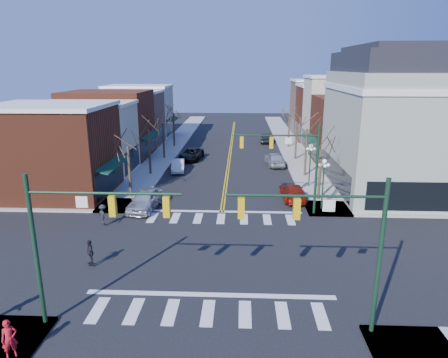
# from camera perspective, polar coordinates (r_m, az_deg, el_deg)

# --- Properties ---
(ground) EXTENTS (160.00, 160.00, 0.00)m
(ground) POSITION_cam_1_polar(r_m,az_deg,el_deg) (25.67, -1.17, -10.76)
(ground) COLOR black
(ground) RESTS_ON ground
(sidewalk_left) EXTENTS (3.50, 70.00, 0.15)m
(sidewalk_left) POSITION_cam_1_polar(r_m,az_deg,el_deg) (45.57, -10.59, 1.03)
(sidewalk_left) COLOR #9E9B93
(sidewalk_left) RESTS_ON ground
(sidewalk_right) EXTENTS (3.50, 70.00, 0.15)m
(sidewalk_right) POSITION_cam_1_polar(r_m,az_deg,el_deg) (44.98, 11.68, 0.77)
(sidewalk_right) COLOR #9E9B93
(sidewalk_right) RESTS_ON ground
(bldg_left_brick_a) EXTENTS (10.00, 8.50, 8.00)m
(bldg_left_brick_a) POSITION_cam_1_polar(r_m,az_deg,el_deg) (39.33, -23.23, 3.55)
(bldg_left_brick_a) COLOR #612817
(bldg_left_brick_a) RESTS_ON ground
(bldg_left_stucco_a) EXTENTS (10.00, 7.00, 7.50)m
(bldg_left_stucco_a) POSITION_cam_1_polar(r_m,az_deg,el_deg) (46.35, -19.15, 5.32)
(bldg_left_stucco_a) COLOR beige
(bldg_left_stucco_a) RESTS_ON ground
(bldg_left_brick_b) EXTENTS (10.00, 9.00, 8.50)m
(bldg_left_brick_b) POSITION_cam_1_polar(r_m,az_deg,el_deg) (53.70, -16.13, 7.44)
(bldg_left_brick_b) COLOR #612817
(bldg_left_brick_b) RESTS_ON ground
(bldg_left_tan) EXTENTS (10.00, 7.50, 7.80)m
(bldg_left_tan) POSITION_cam_1_polar(r_m,az_deg,el_deg) (61.55, -13.70, 8.27)
(bldg_left_tan) COLOR #90674F
(bldg_left_tan) RESTS_ON ground
(bldg_left_stucco_b) EXTENTS (10.00, 8.00, 8.20)m
(bldg_left_stucco_b) POSITION_cam_1_polar(r_m,az_deg,el_deg) (68.95, -11.95, 9.31)
(bldg_left_stucco_b) COLOR beige
(bldg_left_stucco_b) RESTS_ON ground
(bldg_right_brick_a) EXTENTS (10.00, 8.50, 8.00)m
(bldg_right_brick_a) POSITION_cam_1_polar(r_m,az_deg,el_deg) (51.18, 18.47, 6.58)
(bldg_right_brick_a) COLOR #612817
(bldg_right_brick_a) RESTS_ON ground
(bldg_right_stucco) EXTENTS (10.00, 7.00, 10.00)m
(bldg_right_stucco) POSITION_cam_1_polar(r_m,az_deg,el_deg) (58.48, 16.53, 8.79)
(bldg_right_stucco) COLOR beige
(bldg_right_stucco) RESTS_ON ground
(bldg_right_brick_b) EXTENTS (10.00, 8.00, 8.50)m
(bldg_right_brick_b) POSITION_cam_1_polar(r_m,az_deg,el_deg) (65.82, 14.95, 8.96)
(bldg_right_brick_b) COLOR #612817
(bldg_right_brick_b) RESTS_ON ground
(bldg_right_tan) EXTENTS (10.00, 8.00, 9.00)m
(bldg_right_tan) POSITION_cam_1_polar(r_m,az_deg,el_deg) (73.59, 13.66, 9.91)
(bldg_right_tan) COLOR #90674F
(bldg_right_tan) RESTS_ON ground
(victorian_corner) EXTENTS (12.25, 14.25, 13.30)m
(victorian_corner) POSITION_cam_1_polar(r_m,az_deg,el_deg) (40.59, 24.38, 7.58)
(victorian_corner) COLOR #96A08A
(victorian_corner) RESTS_ON ground
(traffic_mast_near_left) EXTENTS (6.60, 0.28, 7.20)m
(traffic_mast_near_left) POSITION_cam_1_polar(r_m,az_deg,el_deg) (18.34, -20.51, -6.90)
(traffic_mast_near_left) COLOR #14331E
(traffic_mast_near_left) RESTS_ON ground
(traffic_mast_near_right) EXTENTS (6.60, 0.28, 7.20)m
(traffic_mast_near_right) POSITION_cam_1_polar(r_m,az_deg,el_deg) (17.39, 15.83, -7.72)
(traffic_mast_near_right) COLOR #14331E
(traffic_mast_near_right) RESTS_ON ground
(traffic_mast_far_right) EXTENTS (6.60, 0.28, 7.20)m
(traffic_mast_far_right) POSITION_cam_1_polar(r_m,az_deg,el_deg) (31.32, 9.86, 3.08)
(traffic_mast_far_right) COLOR #14331E
(traffic_mast_far_right) RESTS_ON ground
(lamppost_corner) EXTENTS (0.36, 0.36, 4.33)m
(lamppost_corner) POSITION_cam_1_polar(r_m,az_deg,el_deg) (33.22, 14.03, 0.47)
(lamppost_corner) COLOR #14331E
(lamppost_corner) RESTS_ON ground
(lamppost_midblock) EXTENTS (0.36, 0.36, 4.33)m
(lamppost_midblock) POSITION_cam_1_polar(r_m,az_deg,el_deg) (39.42, 12.23, 2.96)
(lamppost_midblock) COLOR #14331E
(lamppost_midblock) RESTS_ON ground
(tree_left_a) EXTENTS (0.24, 0.24, 4.76)m
(tree_left_a) POSITION_cam_1_polar(r_m,az_deg,el_deg) (36.48, -13.35, 0.92)
(tree_left_a) COLOR #382B21
(tree_left_a) RESTS_ON ground
(tree_left_b) EXTENTS (0.24, 0.24, 5.04)m
(tree_left_b) POSITION_cam_1_polar(r_m,az_deg,el_deg) (43.99, -10.59, 3.77)
(tree_left_b) COLOR #382B21
(tree_left_b) RESTS_ON ground
(tree_left_c) EXTENTS (0.24, 0.24, 4.55)m
(tree_left_c) POSITION_cam_1_polar(r_m,az_deg,el_deg) (51.71, -8.62, 5.36)
(tree_left_c) COLOR #382B21
(tree_left_c) RESTS_ON ground
(tree_left_d) EXTENTS (0.24, 0.24, 4.90)m
(tree_left_d) POSITION_cam_1_polar(r_m,az_deg,el_deg) (59.44, -7.17, 6.93)
(tree_left_d) COLOR #382B21
(tree_left_d) RESTS_ON ground
(tree_right_a) EXTENTS (0.24, 0.24, 4.62)m
(tree_right_a) POSITION_cam_1_polar(r_m,az_deg,el_deg) (35.79, 13.51, 0.51)
(tree_right_a) COLOR #382B21
(tree_right_a) RESTS_ON ground
(tree_right_b) EXTENTS (0.24, 0.24, 5.18)m
(tree_right_b) POSITION_cam_1_polar(r_m,az_deg,el_deg) (43.39, 11.61, 3.65)
(tree_right_b) COLOR #382B21
(tree_right_b) RESTS_ON ground
(tree_right_c) EXTENTS (0.24, 0.24, 4.83)m
(tree_right_c) POSITION_cam_1_polar(r_m,az_deg,el_deg) (51.19, 10.25, 5.34)
(tree_right_c) COLOR #382B21
(tree_right_c) RESTS_ON ground
(tree_right_d) EXTENTS (0.24, 0.24, 4.97)m
(tree_right_d) POSITION_cam_1_polar(r_m,az_deg,el_deg) (59.01, 9.25, 6.82)
(tree_right_d) COLOR #382B21
(tree_right_d) RESTS_ON ground
(car_left_near) EXTENTS (2.48, 5.07, 1.66)m
(car_left_near) POSITION_cam_1_polar(r_m,az_deg,el_deg) (33.72, -11.22, -2.92)
(car_left_near) COLOR silver
(car_left_near) RESTS_ON ground
(car_left_mid) EXTENTS (1.90, 4.17, 1.33)m
(car_left_mid) POSITION_cam_1_polar(r_m,az_deg,el_deg) (45.40, -6.60, 1.91)
(car_left_mid) COLOR silver
(car_left_mid) RESTS_ON ground
(car_left_far) EXTENTS (3.00, 5.37, 1.42)m
(car_left_far) POSITION_cam_1_polar(r_m,az_deg,el_deg) (50.93, -4.68, 3.53)
(car_left_far) COLOR black
(car_left_far) RESTS_ON ground
(car_right_near) EXTENTS (2.13, 4.87, 1.39)m
(car_right_near) POSITION_cam_1_polar(r_m,az_deg,el_deg) (36.03, 9.86, -1.86)
(car_right_near) COLOR maroon
(car_right_near) RESTS_ON ground
(car_right_mid) EXTENTS (2.51, 5.00, 1.64)m
(car_right_mid) POSITION_cam_1_polar(r_m,az_deg,el_deg) (48.08, 7.22, 2.85)
(car_right_mid) COLOR silver
(car_right_mid) RESTS_ON ground
(car_right_far) EXTENTS (1.74, 4.53, 1.47)m
(car_right_far) POSITION_cam_1_polar(r_m,az_deg,el_deg) (62.88, 5.98, 5.86)
(car_right_far) COLOR black
(car_right_far) RESTS_ON ground
(pedestrian_red_a) EXTENTS (0.72, 0.68, 1.66)m
(pedestrian_red_a) POSITION_cam_1_polar(r_m,az_deg,el_deg) (19.19, -28.32, -19.47)
(pedestrian_red_a) COLOR #AF121D
(pedestrian_red_a) RESTS_ON sidewalk_left
(pedestrian_dark_a) EXTENTS (0.82, 0.98, 1.57)m
(pedestrian_dark_a) POSITION_cam_1_polar(r_m,az_deg,el_deg) (25.12, -18.58, -9.88)
(pedestrian_dark_a) COLOR black
(pedestrian_dark_a) RESTS_ON sidewalk_left
(pedestrian_dark_b) EXTENTS (1.14, 1.07, 1.54)m
(pedestrian_dark_b) POSITION_cam_1_polar(r_m,az_deg,el_deg) (30.92, -16.89, -4.87)
(pedestrian_dark_b) COLOR black
(pedestrian_dark_b) RESTS_ON sidewalk_left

